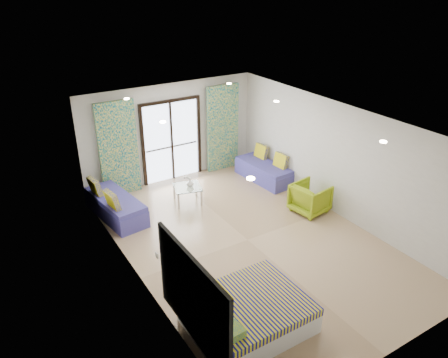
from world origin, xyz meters
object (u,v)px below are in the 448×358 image
bed (247,314)px  daybed_right (264,171)px  coffee_table (187,188)px  armchair (310,197)px  daybed_left (115,206)px

bed → daybed_right: size_ratio=1.03×
coffee_table → armchair: (2.31, -1.98, 0.01)m
bed → coffee_table: (1.16, 4.34, 0.12)m
daybed_left → armchair: (4.11, -2.24, 0.11)m
bed → armchair: size_ratio=2.33×
bed → daybed_right: daybed_right is taller
bed → coffee_table: coffee_table is taller
bed → coffee_table: bearing=75.1°
daybed_right → coffee_table: bearing=177.2°
daybed_left → daybed_right: size_ratio=1.09×
daybed_right → daybed_left: bearing=173.1°
armchair → bed: bearing=115.8°
daybed_right → armchair: size_ratio=2.25×
daybed_left → armchair: size_ratio=2.45×
daybed_right → coffee_table: daybed_right is taller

